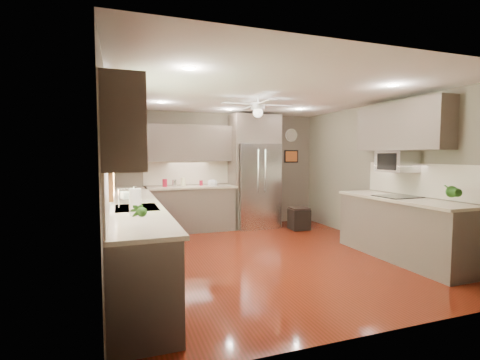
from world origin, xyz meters
TOP-DOWN VIEW (x-y plane):
  - floor at (0.00, 0.00)m, footprint 5.00×5.00m
  - ceiling at (0.00, 0.00)m, footprint 5.00×5.00m
  - wall_back at (0.00, 2.50)m, footprint 4.50×0.00m
  - wall_front at (0.00, -2.50)m, footprint 4.50×0.00m
  - wall_left at (-2.25, 0.00)m, footprint 0.00×5.00m
  - wall_right at (2.25, 0.00)m, footprint 0.00×5.00m
  - canister_a at (-1.25, 2.18)m, footprint 0.10×0.10m
  - canister_b at (-1.05, 2.22)m, footprint 0.11×0.11m
  - canister_c at (-0.87, 2.23)m, footprint 0.14×0.14m
  - canister_d at (-0.51, 2.18)m, footprint 0.07×0.07m
  - soap_bottle at (-2.06, -0.03)m, footprint 0.12×0.12m
  - potted_plant_left at (-1.97, -1.69)m, footprint 0.16×0.12m
  - potted_plant_right at (1.92, -1.61)m, footprint 0.23×0.21m
  - bowl at (-0.26, 2.18)m, footprint 0.24×0.24m
  - left_run at (-1.95, 0.15)m, footprint 0.65×4.70m
  - back_run at (-0.72, 2.20)m, footprint 1.85×0.65m
  - uppers at (-0.74, 0.71)m, footprint 4.50×4.70m
  - window at (-2.22, -0.50)m, footprint 0.05×1.12m
  - sink at (-1.93, -0.50)m, footprint 0.50×0.70m
  - refrigerator at (0.70, 2.16)m, footprint 1.06×0.75m
  - right_run at (1.93, -0.80)m, footprint 0.70×2.20m
  - microwave at (2.03, -0.55)m, footprint 0.43×0.55m
  - ceiling_fan at (-0.00, 0.30)m, footprint 1.18×1.18m
  - recessed_lights at (-0.04, 0.40)m, footprint 2.84×3.14m
  - wall_clock at (1.75, 2.48)m, footprint 0.30×0.03m
  - framed_print at (1.75, 2.48)m, footprint 0.36×0.03m
  - stool at (1.46, 1.55)m, footprint 0.41×0.41m
  - paper_towel at (-1.97, -1.09)m, footprint 0.13×0.13m

SIDE VIEW (x-z plane):
  - floor at x=0.00m, z-range 0.00..0.00m
  - stool at x=1.46m, z-range 0.01..0.47m
  - left_run at x=-1.95m, z-range -0.24..1.21m
  - back_run at x=-0.72m, z-range -0.24..1.21m
  - right_run at x=1.93m, z-range -0.24..1.21m
  - sink at x=-1.93m, z-range 0.75..1.07m
  - bowl at x=-0.26m, z-range 0.94..0.99m
  - canister_d at x=-0.51m, z-range 0.95..1.05m
  - canister_b at x=-1.05m, z-range 0.94..1.08m
  - canister_a at x=-1.25m, z-range 0.94..1.10m
  - canister_c at x=-0.87m, z-range 0.94..1.12m
  - soap_bottle at x=-2.06m, z-range 0.94..1.15m
  - paper_towel at x=-1.97m, z-range 0.92..1.24m
  - potted_plant_left at x=-1.97m, z-range 0.94..1.22m
  - potted_plant_right at x=1.92m, z-range 0.94..1.29m
  - refrigerator at x=0.70m, z-range -0.04..2.41m
  - wall_back at x=0.00m, z-range -1.00..3.50m
  - wall_front at x=0.00m, z-range -1.00..3.50m
  - wall_left at x=-2.25m, z-range -1.25..3.75m
  - wall_right at x=2.25m, z-range -1.25..3.75m
  - microwave at x=2.03m, z-range 1.31..1.65m
  - framed_print at x=1.75m, z-range 1.40..1.70m
  - window at x=-2.22m, z-range 1.09..2.01m
  - uppers at x=-0.74m, z-range 1.39..2.35m
  - wall_clock at x=1.75m, z-range 1.90..2.20m
  - ceiling_fan at x=0.00m, z-range 2.17..2.49m
  - recessed_lights at x=-0.04m, z-range 2.49..2.50m
  - ceiling at x=0.00m, z-range 2.50..2.50m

